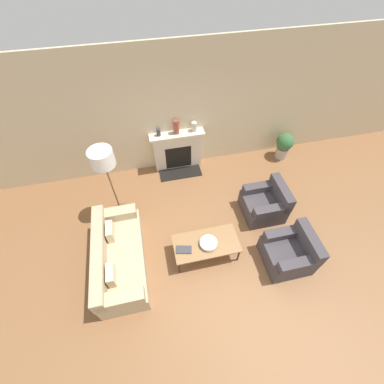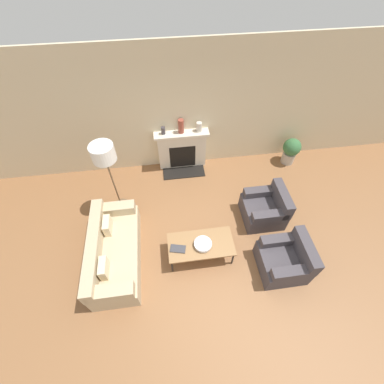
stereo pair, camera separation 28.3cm
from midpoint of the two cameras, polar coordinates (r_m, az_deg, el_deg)
name	(u,v)px [view 1 (the left image)]	position (r m, az deg, el deg)	size (l,w,h in m)	color
ground_plane	(215,266)	(5.01, 3.42, -16.06)	(18.00, 18.00, 0.00)	brown
wall_back	(183,111)	(5.76, -3.54, 17.43)	(18.00, 0.06, 2.90)	beige
fireplace	(178,151)	(6.21, -4.52, 9.06)	(1.25, 0.59, 1.01)	beige
couch	(118,258)	(4.97, -17.69, -13.79)	(0.82, 1.84, 0.72)	tan
armchair_near	(290,252)	(5.06, 19.41, -12.62)	(0.80, 0.79, 0.77)	#423D42
armchair_far	(265,204)	(5.54, 14.60, -2.58)	(0.80, 0.79, 0.77)	#423D42
coffee_table	(206,244)	(4.76, 1.43, -11.49)	(1.19, 0.60, 0.41)	olive
bowl	(208,243)	(4.69, 1.92, -11.32)	(0.32, 0.32, 0.08)	silver
book	(184,250)	(4.67, -3.58, -12.73)	(0.30, 0.21, 0.02)	#38383D
floor_lamp	(104,163)	(4.81, -20.65, 5.91)	(0.43, 0.43, 1.73)	brown
mantel_vase_left	(159,132)	(5.82, -8.87, 12.96)	(0.09, 0.09, 0.17)	#3D383D
mantel_vase_center_left	(176,127)	(5.79, -4.98, 14.18)	(0.13, 0.13, 0.33)	brown
mantel_vase_center_right	(194,127)	(5.88, -0.94, 14.31)	(0.13, 0.13, 0.22)	beige
potted_plant	(284,145)	(6.86, 18.67, 9.90)	(0.42, 0.42, 0.70)	#B2A899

